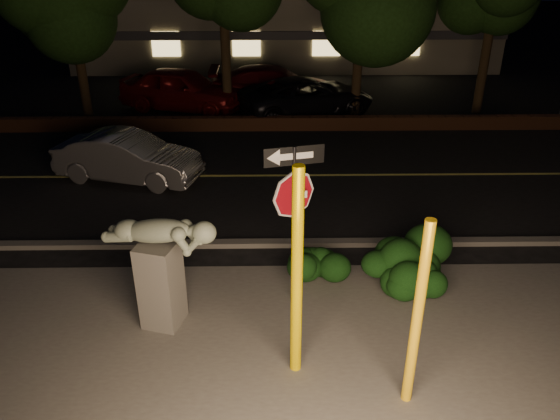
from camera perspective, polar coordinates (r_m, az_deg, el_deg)
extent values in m
plane|color=black|center=(19.16, 1.45, 7.14)|extent=(90.00, 90.00, 0.00)
cube|color=#4C4944|center=(9.56, 4.07, -15.61)|extent=(14.00, 6.00, 0.02)
cube|color=black|center=(16.36, 1.85, 3.62)|extent=(80.00, 8.00, 0.01)
cube|color=#C5BC4F|center=(16.36, 1.85, 3.66)|extent=(80.00, 0.12, 0.00)
cube|color=#4C4944|center=(12.68, 2.68, -3.47)|extent=(80.00, 0.25, 0.12)
cube|color=#4D2A18|center=(20.31, 1.32, 9.04)|extent=(40.00, 0.35, 0.50)
cube|color=black|center=(25.85, 0.84, 12.38)|extent=(40.00, 12.00, 0.01)
cube|color=#666252|center=(33.33, 0.45, 19.14)|extent=(22.00, 10.00, 4.00)
cube|color=#333338|center=(28.29, 0.69, 17.76)|extent=(22.00, 0.20, 0.40)
cube|color=#FFD87F|center=(28.87, -11.84, 16.61)|extent=(1.40, 0.08, 1.20)
cube|color=#FFD87F|center=(28.42, -3.53, 16.94)|extent=(1.40, 0.08, 1.20)
cube|color=#FFD87F|center=(28.52, 4.89, 16.94)|extent=(1.40, 0.08, 1.20)
cube|color=#FFD87F|center=(29.19, 13.07, 16.60)|extent=(1.40, 0.08, 1.20)
cylinder|color=black|center=(22.70, -20.06, 13.63)|extent=(0.36, 0.36, 3.75)
cylinder|color=black|center=(21.73, -5.66, 15.21)|extent=(0.36, 0.36, 4.25)
cylinder|color=black|center=(21.54, 8.10, 14.64)|extent=(0.36, 0.36, 4.00)
cylinder|color=black|center=(23.31, 20.53, 14.06)|extent=(0.36, 0.36, 3.90)
cylinder|color=#F4CE00|center=(8.32, 1.78, -7.00)|extent=(0.18, 0.18, 3.64)
cylinder|color=yellow|center=(8.15, 14.15, -10.84)|extent=(0.16, 0.16, 3.15)
cylinder|color=black|center=(10.08, 1.41, -1.94)|extent=(0.07, 0.07, 3.20)
cube|color=white|center=(9.77, 1.46, 1.60)|extent=(0.48, 0.14, 0.14)
cube|color=black|center=(9.47, 1.51, 5.67)|extent=(1.06, 0.28, 0.34)
cube|color=white|center=(9.47, 1.51, 5.67)|extent=(0.67, 0.18, 0.14)
cube|color=#4C4944|center=(10.10, -12.32, -7.65)|extent=(0.81, 0.81, 1.67)
sphere|color=gray|center=(9.11, -7.93, -2.35)|extent=(0.39, 0.39, 0.39)
ellipsoid|color=black|center=(11.27, 4.55, -5.44)|extent=(1.81, 1.00, 0.90)
ellipsoid|color=black|center=(11.44, 12.84, -4.50)|extent=(2.18, 1.74, 1.26)
ellipsoid|color=black|center=(10.99, 14.50, -7.27)|extent=(1.49, 1.22, 0.89)
imported|color=#A3A4A8|center=(16.44, -15.61, 5.32)|extent=(4.46, 2.56, 1.39)
imported|color=maroon|center=(22.97, -10.20, 12.32)|extent=(5.43, 3.49, 1.72)
imported|color=#44090D|center=(23.62, -0.64, 12.92)|extent=(5.38, 2.26, 1.55)
imported|color=black|center=(22.03, 2.85, 11.77)|extent=(5.86, 4.16, 1.48)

